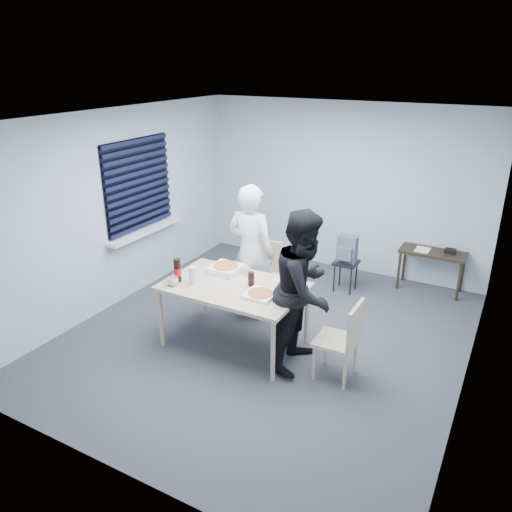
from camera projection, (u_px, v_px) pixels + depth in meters
The scene contains 19 objects.
room at pixel (141, 192), 6.90m from camera, with size 5.00×5.00×5.00m.
dining_table at pixel (234, 290), 5.70m from camera, with size 1.58×1.00×0.77m.
chair_far at pixel (266, 269), 6.76m from camera, with size 0.42×0.42×0.89m.
chair_right at pixel (344, 336), 5.13m from camera, with size 0.42×0.42×0.89m.
person_white at pixel (251, 253), 6.29m from camera, with size 0.65×0.42×1.77m, color silver.
person_black at pixel (304, 290), 5.28m from camera, with size 0.86×0.47×1.77m, color black.
side_table at pixel (433, 257), 7.13m from camera, with size 0.91×0.40×0.61m.
stool at pixel (346, 268), 7.19m from camera, with size 0.33×0.33×0.46m.
backpack at pixel (347, 249), 7.07m from camera, with size 0.28×0.20×0.39m.
pizza_box_a at pixel (226, 269), 6.01m from camera, with size 0.36×0.36×0.09m.
pizza_box_b at pixel (260, 294), 5.41m from camera, with size 0.32×0.32×0.05m.
mug_a at pixel (173, 281), 5.65m from camera, with size 0.12×0.12×0.10m, color silver.
mug_b at pixel (246, 271), 5.93m from camera, with size 0.10×0.10×0.09m, color silver.
cola_glass at pixel (251, 279), 5.64m from camera, with size 0.07×0.07×0.16m, color black.
soda_bottle at pixel (178, 271), 5.73m from camera, with size 0.09×0.09×0.27m.
plastic_cups at pixel (193, 275), 5.68m from camera, with size 0.08×0.08×0.20m, color silver.
rubber_band at pixel (245, 301), 5.30m from camera, with size 0.06×0.06×0.00m, color red.
papers at pixel (422, 250), 7.16m from camera, with size 0.19×0.27×0.00m, color white.
black_box at pixel (450, 251), 7.02m from camera, with size 0.15×0.11×0.06m, color black.
Camera 1 is at (2.44, -4.73, 3.19)m, focal length 35.00 mm.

